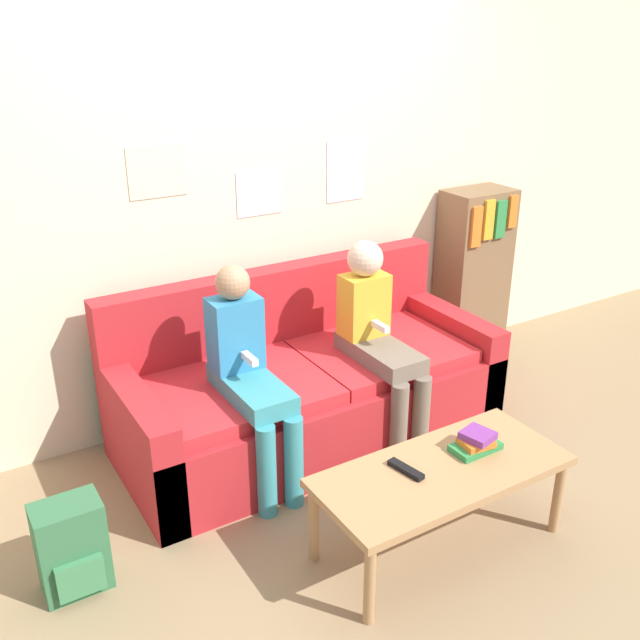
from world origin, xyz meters
TOP-DOWN VIEW (x-y plane):
  - ground_plane at (0.00, 0.00)m, footprint 10.00×10.00m
  - wall_back at (0.00, 1.07)m, footprint 8.00×0.06m
  - couch at (0.00, 0.55)m, footprint 2.00×0.86m
  - coffee_table at (0.03, -0.51)m, footprint 1.08×0.48m
  - person_left at (-0.43, 0.34)m, footprint 0.24×0.58m
  - person_right at (0.31, 0.35)m, footprint 0.24×0.58m
  - tv_remote at (-0.11, -0.45)m, footprint 0.07×0.17m
  - book_stack at (0.24, -0.48)m, footprint 0.22×0.15m
  - bookshelf at (1.46, 0.88)m, footprint 0.44×0.30m
  - backpack at (-1.36, 0.04)m, footprint 0.26×0.20m

SIDE VIEW (x-z plane):
  - ground_plane at x=0.00m, z-range 0.00..0.00m
  - backpack at x=-1.36m, z-range 0.00..0.39m
  - couch at x=0.00m, z-range -0.15..0.71m
  - coffee_table at x=0.03m, z-range 0.15..0.55m
  - tv_remote at x=-0.11m, z-range 0.39..0.41m
  - book_stack at x=0.24m, z-range 0.39..0.48m
  - bookshelf at x=1.46m, z-range 0.00..1.12m
  - person_left at x=-0.43m, z-range 0.06..1.13m
  - person_right at x=0.31m, z-range 0.07..1.14m
  - wall_back at x=0.00m, z-range 0.00..2.60m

